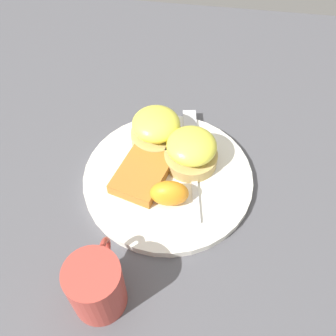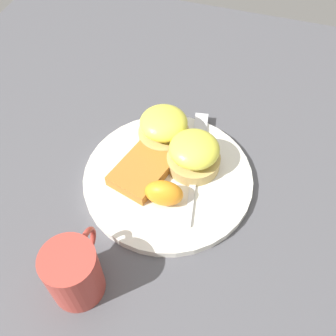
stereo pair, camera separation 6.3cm
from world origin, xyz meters
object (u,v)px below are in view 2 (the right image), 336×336
(hashbrown_patty, at_px, (144,169))
(fork, at_px, (196,157))
(sandwich_benedict_left, at_px, (194,154))
(orange_wedge, at_px, (164,193))
(sandwich_benedict_right, at_px, (164,128))
(cup, at_px, (74,273))

(hashbrown_patty, xyz_separation_m, fork, (0.06, -0.07, -0.01))
(sandwich_benedict_left, distance_m, orange_wedge, 0.09)
(sandwich_benedict_left, distance_m, hashbrown_patty, 0.09)
(sandwich_benedict_right, distance_m, hashbrown_patty, 0.08)
(cup, bearing_deg, fork, -20.24)
(sandwich_benedict_left, distance_m, fork, 0.03)
(orange_wedge, relative_size, fork, 0.25)
(orange_wedge, distance_m, fork, 0.11)
(fork, xyz_separation_m, cup, (-0.26, 0.10, 0.03))
(sandwich_benedict_left, distance_m, cup, 0.26)
(sandwich_benedict_right, distance_m, fork, 0.07)
(sandwich_benedict_left, xyz_separation_m, fork, (0.02, -0.00, -0.03))
(sandwich_benedict_left, height_order, cup, cup)
(orange_wedge, relative_size, cup, 0.58)
(sandwich_benedict_right, height_order, orange_wedge, sandwich_benedict_right)
(orange_wedge, bearing_deg, fork, -14.22)
(fork, bearing_deg, sandwich_benedict_left, 176.36)
(hashbrown_patty, height_order, orange_wedge, orange_wedge)
(sandwich_benedict_left, bearing_deg, sandwich_benedict_right, 58.37)
(orange_wedge, bearing_deg, cup, 156.23)
(sandwich_benedict_left, relative_size, orange_wedge, 1.48)
(hashbrown_patty, xyz_separation_m, cup, (-0.20, 0.02, 0.02))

